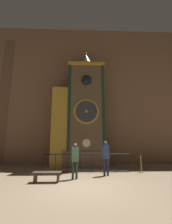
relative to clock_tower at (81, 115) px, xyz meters
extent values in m
plane|color=#847056|center=(0.10, -4.90, -3.80)|extent=(28.00, 28.00, 0.00)
cube|color=#846047|center=(0.10, 1.26, 2.26)|extent=(24.00, 0.30, 12.12)
cube|color=brown|center=(-6.50, 1.16, 1.66)|extent=(0.90, 0.12, 10.91)
cube|color=brown|center=(0.39, 0.03, -3.24)|extent=(3.22, 1.61, 1.11)
cube|color=brown|center=(0.39, 0.03, 0.63)|extent=(2.58, 1.40, 6.64)
cube|color=gold|center=(0.39, -0.08, 3.85)|extent=(2.78, 1.54, 0.20)
cylinder|color=gold|center=(0.39, -0.70, -2.13)|extent=(0.61, 0.05, 0.61)
cylinder|color=silver|center=(0.39, -0.73, -2.13)|extent=(0.50, 0.03, 0.50)
cylinder|color=gold|center=(0.39, -0.70, 0.10)|extent=(1.83, 0.07, 1.83)
cylinder|color=#2D333D|center=(0.39, -0.75, 0.10)|extent=(1.58, 0.04, 1.58)
cylinder|color=gold|center=(0.39, -0.77, 0.10)|extent=(0.22, 0.03, 0.22)
cube|color=#3A2D21|center=(0.39, -0.18, 2.49)|extent=(0.98, 0.42, 0.98)
sphere|color=black|center=(0.39, -0.61, 2.49)|extent=(0.78, 0.78, 0.78)
cylinder|color=#193828|center=(-0.85, -0.60, 0.63)|extent=(0.25, 0.25, 6.64)
cylinder|color=#193828|center=(1.62, -0.60, 0.63)|extent=(0.25, 0.25, 6.64)
cylinder|color=gold|center=(0.39, 0.03, 4.10)|extent=(1.03, 1.03, 0.30)
cone|color=#1C3D2C|center=(0.39, 0.03, 4.68)|extent=(0.98, 0.98, 0.84)
sphere|color=gold|center=(0.39, 0.03, 5.22)|extent=(0.20, 0.20, 0.20)
cube|color=maroon|center=(-1.54, 0.08, -0.90)|extent=(1.17, 1.19, 5.80)
cube|color=gold|center=(-1.54, -0.53, -0.90)|extent=(1.22, 0.06, 5.80)
cylinder|color=black|center=(-2.26, -1.97, -3.28)|extent=(0.04, 0.04, 1.04)
cylinder|color=black|center=(-1.51, -1.97, -3.28)|extent=(0.04, 0.04, 1.04)
cylinder|color=black|center=(-0.77, -1.97, -3.28)|extent=(0.04, 0.04, 1.04)
cylinder|color=black|center=(-0.03, -1.97, -3.28)|extent=(0.04, 0.04, 1.04)
cylinder|color=black|center=(0.72, -1.97, -3.28)|extent=(0.04, 0.04, 1.04)
cylinder|color=black|center=(1.46, -1.97, -3.28)|extent=(0.04, 0.04, 1.04)
cylinder|color=black|center=(2.20, -1.97, -3.28)|extent=(0.04, 0.04, 1.04)
cylinder|color=black|center=(2.95, -1.97, -3.28)|extent=(0.04, 0.04, 1.04)
cylinder|color=black|center=(0.35, -1.97, -2.77)|extent=(5.20, 0.05, 0.05)
cylinder|color=black|center=(0.35, -1.97, -3.74)|extent=(5.20, 0.04, 0.04)
cylinder|color=#213427|center=(-0.39, -3.60, -3.40)|extent=(0.11, 0.11, 0.81)
cylinder|color=#213427|center=(-0.21, -3.60, -3.40)|extent=(0.11, 0.11, 0.81)
cube|color=#385642|center=(-0.30, -3.60, -2.64)|extent=(0.38, 0.30, 0.70)
sphere|color=brown|center=(-0.30, -3.60, -2.21)|extent=(0.19, 0.19, 0.19)
cylinder|color=#1B213A|center=(1.25, -2.94, -3.37)|extent=(0.11, 0.11, 0.86)
cylinder|color=#1B213A|center=(1.43, -2.94, -3.37)|extent=(0.11, 0.11, 0.86)
cube|color=navy|center=(1.34, -2.94, -2.57)|extent=(0.39, 0.32, 0.75)
sphere|color=brown|center=(1.34, -2.94, -2.10)|extent=(0.20, 0.20, 0.20)
cylinder|color=#B28E33|center=(3.58, -2.13, -3.78)|extent=(0.28, 0.28, 0.04)
cylinder|color=#B28E33|center=(3.58, -2.13, -3.37)|extent=(0.06, 0.06, 0.85)
sphere|color=#B28E33|center=(3.58, -2.13, -2.91)|extent=(0.09, 0.09, 0.09)
cube|color=#423328|center=(-1.52, -4.12, -3.38)|extent=(1.25, 0.40, 0.05)
cube|color=#423328|center=(-2.03, -4.12, -3.60)|extent=(0.08, 0.36, 0.39)
cube|color=#423328|center=(-1.02, -4.12, -3.60)|extent=(0.08, 0.36, 0.39)
camera|label=1|loc=(-0.05, -11.29, -2.00)|focal=24.00mm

